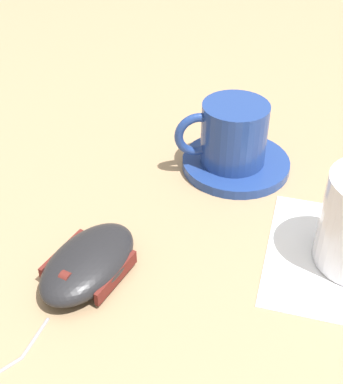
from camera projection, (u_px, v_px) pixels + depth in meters
The scene contains 4 objects.
ground_plane at pixel (259, 241), 0.54m from camera, with size 3.00×3.00×0.00m, color #9E7F5B.
saucer at pixel (236, 163), 0.64m from camera, with size 0.13×0.13×0.01m, color navy.
coffee_cup at pixel (232, 134), 0.61m from camera, with size 0.10×0.09×0.07m.
computer_mouse at pixel (88, 262), 0.49m from camera, with size 0.13×0.09×0.03m.
Camera 1 is at (-0.36, -0.19, 0.37)m, focal length 50.00 mm.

